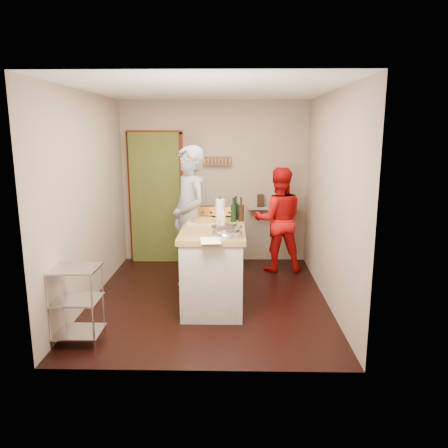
% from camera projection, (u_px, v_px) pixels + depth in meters
% --- Properties ---
extents(floor, '(3.50, 3.50, 0.00)m').
position_uv_depth(floor, '(209.00, 298.00, 5.66)').
color(floor, black).
rests_on(floor, ground).
extents(back_wall, '(3.00, 0.44, 2.60)m').
position_uv_depth(back_wall, '(176.00, 192.00, 7.18)').
color(back_wall, tan).
rests_on(back_wall, ground).
extents(left_wall, '(0.04, 3.50, 2.60)m').
position_uv_depth(left_wall, '(88.00, 199.00, 5.42)').
color(left_wall, tan).
rests_on(left_wall, ground).
extents(right_wall, '(0.04, 3.50, 2.60)m').
position_uv_depth(right_wall, '(330.00, 199.00, 5.36)').
color(right_wall, tan).
rests_on(right_wall, ground).
extents(ceiling, '(3.00, 3.50, 0.02)m').
position_uv_depth(ceiling, '(207.00, 89.00, 5.11)').
color(ceiling, white).
rests_on(ceiling, back_wall).
extents(stove, '(0.60, 0.63, 1.00)m').
position_uv_depth(stove, '(217.00, 238.00, 6.96)').
color(stove, black).
rests_on(stove, ground).
extents(wire_shelving, '(0.48, 0.40, 0.80)m').
position_uv_depth(wire_shelving, '(76.00, 301.00, 4.42)').
color(wire_shelving, silver).
rests_on(wire_shelving, ground).
extents(island, '(0.76, 1.44, 1.28)m').
position_uv_depth(island, '(214.00, 264.00, 5.38)').
color(island, beige).
rests_on(island, ground).
extents(person_stripe, '(0.75, 0.84, 1.94)m').
position_uv_depth(person_stripe, '(190.00, 219.00, 5.81)').
color(person_stripe, '#A8A7AC').
rests_on(person_stripe, ground).
extents(person_red, '(0.80, 0.64, 1.59)m').
position_uv_depth(person_red, '(278.00, 220.00, 6.65)').
color(person_red, '#B60C0C').
rests_on(person_red, ground).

